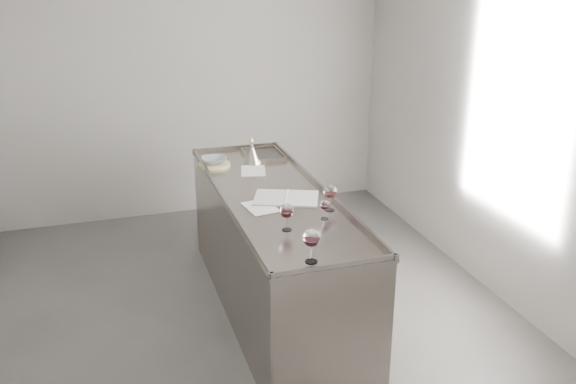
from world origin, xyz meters
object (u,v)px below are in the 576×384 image
object	(u,v)px
wine_glass_left	(287,212)
ceramic_bowl	(214,160)
wine_glass_right	(330,192)
wine_glass_small	(325,206)
wine_funnel	(252,155)
notebook	(286,198)
wine_glass_middle	(312,239)
counter	(275,253)

from	to	relation	value
wine_glass_left	ceramic_bowl	world-z (taller)	wine_glass_left
wine_glass_right	wine_glass_small	xyz separation A→B (m)	(-0.09, -0.13, -0.04)
ceramic_bowl	wine_funnel	size ratio (longest dim) A/B	0.88
wine_glass_small	ceramic_bowl	distance (m)	1.39
wine_glass_left	ceramic_bowl	size ratio (longest dim) A/B	0.87
notebook	wine_glass_right	bearing A→B (deg)	-30.88
wine_glass_middle	wine_funnel	bearing A→B (deg)	85.79
counter	wine_glass_left	xyz separation A→B (m)	(-0.10, -0.62, 0.59)
wine_glass_middle	ceramic_bowl	bearing A→B (deg)	95.34
counter	wine_funnel	xyz separation A→B (m)	(0.03, 0.76, 0.54)
wine_glass_right	notebook	world-z (taller)	wine_glass_right
notebook	ceramic_bowl	distance (m)	0.95
wine_glass_right	ceramic_bowl	distance (m)	1.31
wine_glass_right	ceramic_bowl	xyz separation A→B (m)	(-0.55, 1.18, -0.08)
wine_glass_right	wine_glass_left	bearing A→B (deg)	-149.19
wine_funnel	wine_glass_middle	bearing A→B (deg)	-94.21
wine_funnel	counter	bearing A→B (deg)	-92.61
wine_glass_middle	wine_funnel	world-z (taller)	wine_funnel
counter	wine_funnel	distance (m)	0.93
counter	wine_glass_left	world-z (taller)	wine_glass_left
wine_glass_middle	notebook	bearing A→B (deg)	80.80
notebook	wine_funnel	bearing A→B (deg)	113.49
wine_glass_middle	wine_funnel	size ratio (longest dim) A/B	0.88
notebook	ceramic_bowl	xyz separation A→B (m)	(-0.33, 0.89, 0.04)
wine_glass_left	wine_funnel	distance (m)	1.39
ceramic_bowl	counter	bearing A→B (deg)	-70.64
counter	wine_glass_right	xyz separation A→B (m)	(0.27, -0.40, 0.60)
wine_glass_right	notebook	size ratio (longest dim) A/B	0.35
wine_glass_left	wine_glass_right	world-z (taller)	wine_glass_right
notebook	ceramic_bowl	world-z (taller)	ceramic_bowl
wine_glass_small	notebook	bearing A→B (deg)	107.70
ceramic_bowl	wine_glass_left	bearing A→B (deg)	-82.88
wine_glass_right	ceramic_bowl	size ratio (longest dim) A/B	0.90
counter	ceramic_bowl	distance (m)	0.98
wine_glass_right	notebook	distance (m)	0.38
ceramic_bowl	wine_funnel	world-z (taller)	wine_funnel
wine_glass_small	wine_funnel	bearing A→B (deg)	96.88
wine_glass_right	wine_glass_small	world-z (taller)	wine_glass_right
counter	notebook	xyz separation A→B (m)	(0.06, -0.11, 0.47)
wine_glass_middle	notebook	xyz separation A→B (m)	(0.16, 0.97, -0.14)
wine_glass_right	notebook	bearing A→B (deg)	127.09
wine_glass_small	notebook	world-z (taller)	wine_glass_small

